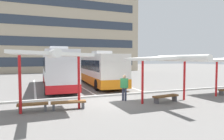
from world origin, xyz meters
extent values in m
plane|color=slate|center=(0.00, 0.00, 0.00)|extent=(160.00, 160.00, 0.00)
cube|color=tan|center=(0.00, 34.04, 9.69)|extent=(36.24, 10.60, 19.39)
cube|color=#2D3847|center=(0.00, 28.71, 2.13)|extent=(33.34, 0.08, 1.71)
cube|color=#2D3847|center=(0.00, 28.71, 6.01)|extent=(33.34, 0.08, 1.71)
cube|color=#2D3847|center=(0.00, 28.71, 9.89)|extent=(33.34, 0.08, 1.71)
cube|color=#2D3847|center=(0.00, 28.71, 13.76)|extent=(33.34, 0.08, 1.71)
cube|color=silver|center=(-2.19, 7.89, 1.85)|extent=(2.81, 11.30, 3.16)
cube|color=red|center=(-2.19, 7.89, 0.58)|extent=(2.85, 11.34, 0.61)
cube|color=black|center=(-2.19, 7.89, 2.33)|extent=(2.81, 10.40, 1.11)
cube|color=black|center=(-2.01, 13.46, 2.23)|extent=(2.15, 0.15, 1.89)
cube|color=silver|center=(-2.24, 6.48, 3.61)|extent=(1.54, 2.25, 0.36)
cylinder|color=black|center=(-3.18, 11.93, 0.50)|extent=(0.33, 1.01, 1.00)
cylinder|color=black|center=(-0.94, 11.86, 0.50)|extent=(0.33, 1.01, 1.00)
cylinder|color=black|center=(-3.44, 3.91, 0.50)|extent=(0.33, 1.01, 1.00)
cylinder|color=black|center=(-1.21, 3.84, 0.50)|extent=(0.33, 1.01, 1.00)
cube|color=silver|center=(2.16, 8.69, 1.71)|extent=(3.18, 11.88, 2.87)
cube|color=orange|center=(2.16, 8.69, 0.66)|extent=(3.22, 11.92, 0.77)
cube|color=black|center=(2.16, 8.69, 2.12)|extent=(3.16, 10.94, 0.96)
cube|color=black|center=(2.45, 14.54, 2.06)|extent=(2.28, 0.19, 1.72)
cube|color=silver|center=(2.08, 7.22, 3.33)|extent=(1.66, 2.28, 0.36)
cylinder|color=black|center=(1.18, 13.03, 0.50)|extent=(0.35, 1.01, 1.00)
cylinder|color=black|center=(3.57, 12.91, 0.50)|extent=(0.35, 1.01, 1.00)
cylinder|color=black|center=(0.75, 4.47, 0.50)|extent=(0.35, 1.01, 1.00)
cylinder|color=black|center=(3.13, 4.35, 0.50)|extent=(0.35, 1.01, 1.00)
cube|color=white|center=(-4.24, 8.69, 0.00)|extent=(0.16, 14.00, 0.01)
cube|color=white|center=(0.00, 8.69, 0.00)|extent=(0.16, 14.00, 0.01)
cube|color=white|center=(4.24, 8.69, 0.00)|extent=(0.16, 14.00, 0.01)
cylinder|color=red|center=(-4.99, -1.09, 1.46)|extent=(0.14, 0.14, 2.92)
cylinder|color=red|center=(-2.05, -1.09, 1.46)|extent=(0.14, 0.14, 2.92)
cube|color=white|center=(-3.52, -1.09, 3.00)|extent=(3.95, 2.71, 0.30)
cylinder|color=white|center=(-3.52, -2.30, 2.97)|extent=(0.36, 3.95, 0.36)
cube|color=brown|center=(-4.42, -0.92, 0.40)|extent=(1.53, 0.47, 0.10)
cube|color=#4C4C51|center=(-5.03, -0.89, 0.17)|extent=(0.13, 0.34, 0.35)
cube|color=#4C4C51|center=(-3.81, -0.94, 0.17)|extent=(0.13, 0.34, 0.35)
cube|color=brown|center=(-2.62, -1.09, 0.40)|extent=(1.89, 0.60, 0.10)
cube|color=#4C4C51|center=(-3.40, -1.01, 0.17)|extent=(0.15, 0.35, 0.35)
cube|color=#4C4C51|center=(-1.84, -1.16, 0.17)|extent=(0.15, 0.35, 0.35)
cylinder|color=red|center=(1.78, -1.41, 1.36)|extent=(0.14, 0.14, 2.73)
cylinder|color=red|center=(4.96, -1.41, 1.36)|extent=(0.14, 0.14, 2.73)
cube|color=white|center=(3.37, -1.41, 2.81)|extent=(4.18, 3.11, 0.36)
cylinder|color=white|center=(3.37, -2.81, 2.78)|extent=(0.36, 4.18, 0.36)
cube|color=brown|center=(3.37, -1.57, 0.40)|extent=(1.88, 0.66, 0.10)
cube|color=#4C4C51|center=(2.60, -1.67, 0.17)|extent=(0.16, 0.35, 0.35)
cube|color=#4C4C51|center=(4.13, -1.46, 0.17)|extent=(0.16, 0.35, 0.35)
cylinder|color=red|center=(8.04, -1.24, 1.31)|extent=(0.14, 0.14, 2.62)
cube|color=#4C4C51|center=(8.71, -1.12, 0.17)|extent=(0.12, 0.34, 0.35)
cube|color=#ADADA8|center=(0.00, 1.70, 0.06)|extent=(44.00, 0.24, 0.12)
cylinder|color=#33384C|center=(1.23, -0.18, 0.42)|extent=(0.14, 0.14, 0.83)
cylinder|color=#33384C|center=(1.10, -0.07, 0.42)|extent=(0.14, 0.14, 0.83)
cube|color=#338C4C|center=(1.16, -0.12, 1.14)|extent=(0.52, 0.47, 0.62)
sphere|color=tan|center=(1.16, -0.12, 1.57)|extent=(0.23, 0.23, 0.23)
camera|label=1|loc=(-4.40, -11.96, 2.74)|focal=32.22mm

